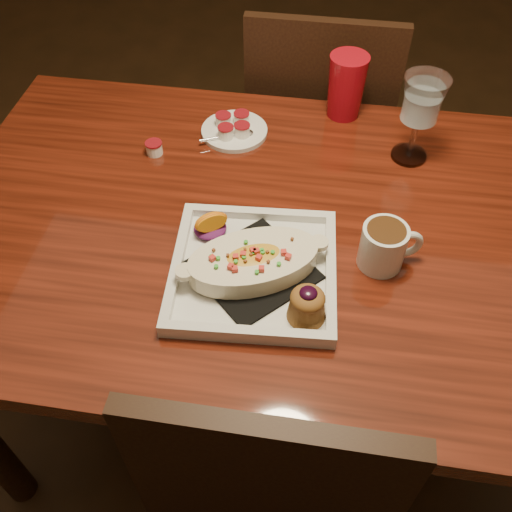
# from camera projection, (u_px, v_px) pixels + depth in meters

# --- Properties ---
(floor) EXTENTS (7.00, 7.00, 0.00)m
(floor) POSITION_uv_depth(u_px,v_px,m) (286.00, 400.00, 1.71)
(floor) COLOR black
(floor) RESTS_ON ground
(table) EXTENTS (1.50, 0.90, 0.75)m
(table) POSITION_uv_depth(u_px,v_px,m) (298.00, 258.00, 1.22)
(table) COLOR maroon
(table) RESTS_ON floor
(chair_far) EXTENTS (0.42, 0.42, 0.93)m
(chair_far) POSITION_uv_depth(u_px,v_px,m) (317.00, 135.00, 1.74)
(chair_far) COLOR black
(chair_far) RESTS_ON floor
(plate) EXTENTS (0.32, 0.32, 0.08)m
(plate) POSITION_uv_depth(u_px,v_px,m) (257.00, 268.00, 1.04)
(plate) COLOR silver
(plate) RESTS_ON table
(coffee_mug) EXTENTS (0.12, 0.09, 0.09)m
(coffee_mug) POSITION_uv_depth(u_px,v_px,m) (385.00, 245.00, 1.05)
(coffee_mug) COLOR silver
(coffee_mug) RESTS_ON table
(goblet) EXTENTS (0.10, 0.10, 0.20)m
(goblet) POSITION_uv_depth(u_px,v_px,m) (422.00, 104.00, 1.19)
(goblet) COLOR silver
(goblet) RESTS_ON table
(saucer) EXTENTS (0.16, 0.16, 0.11)m
(saucer) POSITION_uv_depth(u_px,v_px,m) (233.00, 129.00, 1.34)
(saucer) COLOR silver
(saucer) RESTS_ON table
(creamer_loose) EXTENTS (0.04, 0.04, 0.03)m
(creamer_loose) POSITION_uv_depth(u_px,v_px,m) (154.00, 148.00, 1.29)
(creamer_loose) COLOR white
(creamer_loose) RESTS_ON table
(red_tumbler) EXTENTS (0.09, 0.09, 0.15)m
(red_tumbler) POSITION_uv_depth(u_px,v_px,m) (346.00, 86.00, 1.34)
(red_tumbler) COLOR #B30C1A
(red_tumbler) RESTS_ON table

